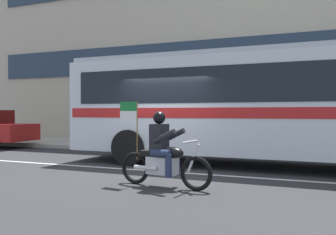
% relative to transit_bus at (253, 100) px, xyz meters
% --- Properties ---
extents(ground_plane, '(60.00, 60.00, 0.00)m').
position_rel_transit_bus_xyz_m(ground_plane, '(-2.22, -1.19, -1.88)').
color(ground_plane, '#2B2B2D').
extents(sidewalk_curb, '(28.00, 3.80, 0.15)m').
position_rel_transit_bus_xyz_m(sidewalk_curb, '(-2.22, 3.91, -1.81)').
color(sidewalk_curb, '#A39E93').
rests_on(sidewalk_curb, ground_plane).
extents(lane_center_stripe, '(26.60, 0.14, 0.01)m').
position_rel_transit_bus_xyz_m(lane_center_stripe, '(-2.22, -1.79, -1.88)').
color(lane_center_stripe, silver).
rests_on(lane_center_stripe, ground_plane).
extents(office_building_facade, '(28.00, 0.89, 11.98)m').
position_rel_transit_bus_xyz_m(office_building_facade, '(-2.22, 6.20, 4.11)').
color(office_building_facade, '#B2A893').
rests_on(office_building_facade, ground_plane).
extents(transit_bus, '(10.84, 2.75, 3.22)m').
position_rel_transit_bus_xyz_m(transit_bus, '(0.00, 0.00, 0.00)').
color(transit_bus, silver).
rests_on(transit_bus, ground_plane).
extents(motorcycle_with_rider, '(2.18, 0.67, 1.78)m').
position_rel_transit_bus_xyz_m(motorcycle_with_rider, '(-1.24, -3.59, -1.22)').
color(motorcycle_with_rider, black).
rests_on(motorcycle_with_rider, ground_plane).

